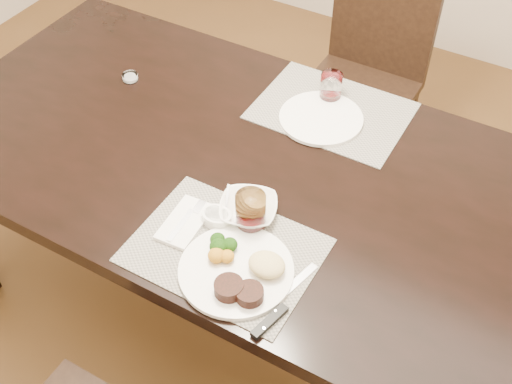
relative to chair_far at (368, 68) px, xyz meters
The scene contains 14 objects.
ground_plane 1.06m from the chair_far, 90.00° to the right, with size 4.50×4.50×0.00m, color #4D3319.
dining_table 0.95m from the chair_far, 90.00° to the right, with size 2.00×1.00×0.75m.
chair_far is the anchor object (origin of this frame).
placemat_near 1.27m from the chair_far, 85.18° to the right, with size 0.46×0.34×0.00m, color gray.
placemat_far 0.66m from the chair_far, 80.45° to the right, with size 0.46×0.34×0.00m, color gray.
dinner_plate 1.33m from the chair_far, 82.14° to the right, with size 0.28×0.28×0.05m.
napkin_fork 1.25m from the chair_far, 91.37° to the right, with size 0.10×0.17×0.02m.
steak_knife 1.40m from the chair_far, 77.20° to the right, with size 0.05×0.25×0.01m.
cracker_bowl 1.14m from the chair_far, 85.09° to the right, with size 0.19×0.19×0.07m.
sauce_ramekin 1.20m from the chair_far, 88.16° to the right, with size 0.08×0.12×0.06m.
wine_glass_near 1.18m from the chair_far, 83.96° to the right, with size 0.08×0.08×0.11m.
far_plate 0.72m from the chair_far, 82.08° to the right, with size 0.26×0.26×0.01m, color white.
wine_glass_far 0.63m from the chair_far, 82.69° to the right, with size 0.07×0.07×0.09m.
salt_cellar 0.99m from the chair_far, 124.34° to the right, with size 0.05×0.05×0.02m.
Camera 1 is at (0.67, -1.14, 2.01)m, focal length 45.00 mm.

